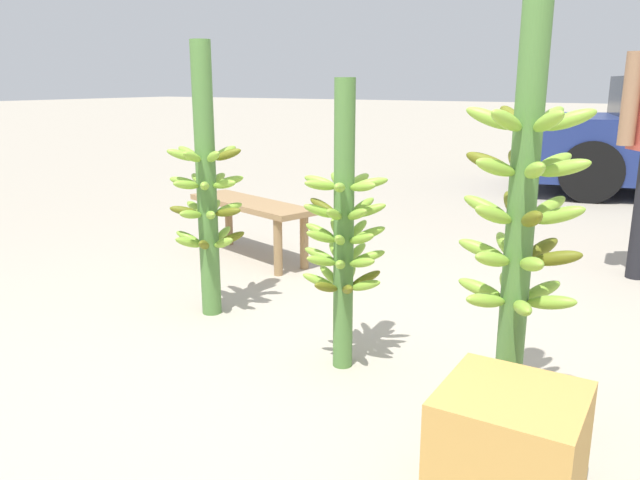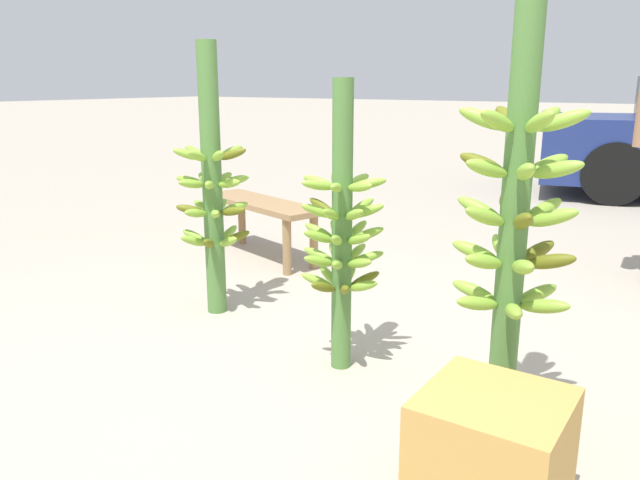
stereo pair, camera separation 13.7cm
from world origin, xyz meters
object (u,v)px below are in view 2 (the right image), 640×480
(banana_stalk_right, at_px, (515,212))
(produce_crate, at_px, (491,459))
(banana_stalk_left, at_px, (212,187))
(banana_stalk_center, at_px, (342,232))
(market_bench, at_px, (262,211))

(banana_stalk_right, xyz_separation_m, produce_crate, (0.14, -0.51, -0.64))
(produce_crate, bearing_deg, banana_stalk_left, 155.73)
(banana_stalk_left, bearing_deg, banana_stalk_center, -12.30)
(market_bench, relative_size, produce_crate, 2.90)
(banana_stalk_center, xyz_separation_m, produce_crate, (0.92, -0.64, -0.44))
(banana_stalk_right, bearing_deg, produce_crate, -75.09)
(banana_stalk_left, xyz_separation_m, market_bench, (-0.49, 1.02, -0.37))
(banana_stalk_right, relative_size, market_bench, 1.44)
(banana_stalk_center, relative_size, banana_stalk_right, 0.77)
(banana_stalk_center, bearing_deg, produce_crate, -34.83)
(banana_stalk_left, xyz_separation_m, produce_crate, (1.89, -0.85, -0.52))
(produce_crate, bearing_deg, banana_stalk_center, 145.17)
(banana_stalk_center, distance_m, banana_stalk_right, 0.82)
(banana_stalk_center, distance_m, produce_crate, 1.20)
(banana_stalk_left, bearing_deg, banana_stalk_right, -11.10)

